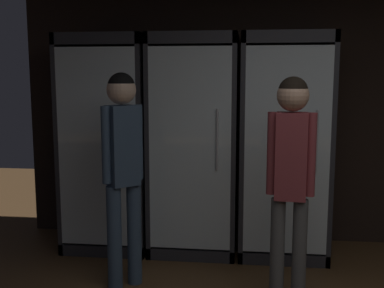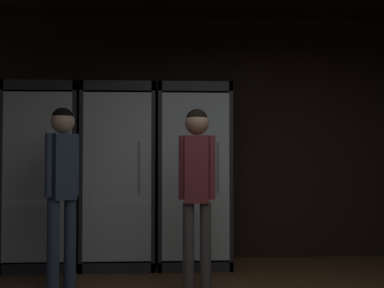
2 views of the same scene
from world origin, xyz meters
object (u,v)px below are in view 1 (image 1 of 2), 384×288
at_px(cooler_left, 195,146).
at_px(cooler_far_left, 110,144).
at_px(shopper_far, 123,158).
at_px(cooler_center, 283,148).
at_px(shopper_near, 291,165).

bearing_deg(cooler_left, cooler_far_left, 179.98).
height_order(cooler_far_left, cooler_left, same).
relative_size(cooler_far_left, shopper_far, 1.21).
distance_m(cooler_center, shopper_near, 1.10).
relative_size(cooler_center, shopper_near, 1.23).
relative_size(cooler_left, shopper_far, 1.21).
bearing_deg(shopper_near, cooler_far_left, 144.80).
height_order(cooler_left, cooler_center, same).
height_order(cooler_left, shopper_near, cooler_left).
xyz_separation_m(cooler_left, shopper_near, (0.76, -1.10, 0.05)).
bearing_deg(shopper_far, cooler_far_left, 112.24).
height_order(cooler_left, shopper_far, cooler_left).
xyz_separation_m(cooler_left, shopper_far, (-0.43, -0.89, 0.03)).
bearing_deg(cooler_far_left, cooler_left, -0.02).
distance_m(cooler_far_left, cooler_left, 0.79).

